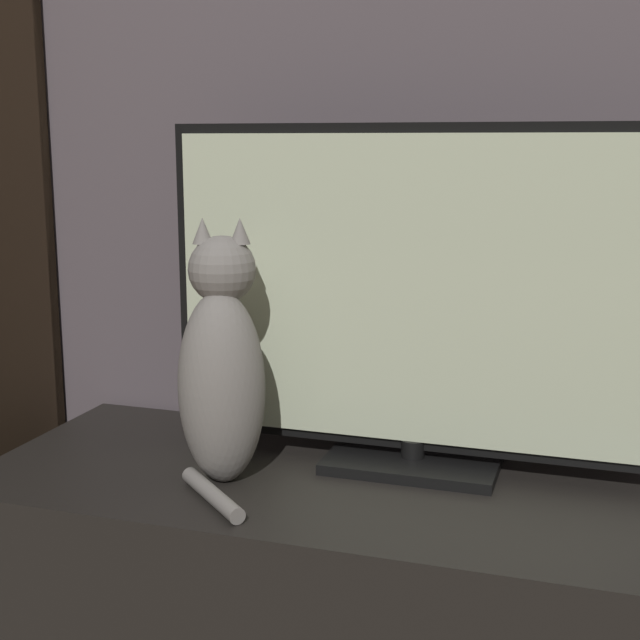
{
  "coord_description": "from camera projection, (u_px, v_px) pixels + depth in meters",
  "views": [
    {
      "loc": [
        0.31,
        -0.55,
        1.09
      ],
      "look_at": [
        -0.17,
        0.91,
        0.79
      ],
      "focal_mm": 50.0,
      "sensor_mm": 36.0,
      "label": 1
    }
  ],
  "objects": [
    {
      "name": "tv",
      "position": [
        416.0,
        302.0,
        1.6
      ],
      "size": [
        0.93,
        0.19,
        0.63
      ],
      "color": "black",
      "rests_on": "tv_stand"
    },
    {
      "name": "tv_stand",
      "position": [
        405.0,
        617.0,
        1.61
      ],
      "size": [
        1.56,
        0.56,
        0.5
      ],
      "color": "black",
      "rests_on": "ground_plane"
    },
    {
      "name": "cat",
      "position": [
        222.0,
        368.0,
        1.55
      ],
      "size": [
        0.2,
        0.27,
        0.47
      ],
      "rotation": [
        0.0,
        0.0,
        0.23
      ],
      "color": "gray",
      "rests_on": "tv_stand"
    },
    {
      "name": "wall_back",
      "position": [
        452.0,
        31.0,
        1.7
      ],
      "size": [
        4.8,
        0.05,
        2.6
      ],
      "color": "#564C51",
      "rests_on": "ground_plane"
    }
  ]
}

